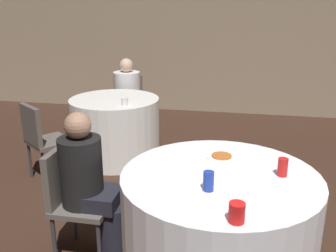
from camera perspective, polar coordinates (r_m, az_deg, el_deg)
The scene contains 13 objects.
wall_back at distance 6.53m, azimuth 12.16°, elevation 13.86°, with size 16.00×0.06×2.80m.
table_near at distance 2.70m, azimuth 7.65°, elevation -14.67°, with size 1.33×1.33×0.76m.
table_far at distance 4.64m, azimuth -7.99°, elevation -0.39°, with size 1.07×1.07×0.76m.
chair_near_west at distance 2.87m, azimuth -14.48°, elevation -9.84°, with size 0.41×0.40×0.85m.
chair_far_north at distance 5.49m, azimuth -6.03°, elevation 4.07°, with size 0.44×0.45×0.85m.
chair_far_southwest at distance 4.16m, azimuth -18.80°, elevation -1.38°, with size 0.56×0.56×0.85m.
person_black_shirt at distance 2.79m, azimuth -11.42°, elevation -9.43°, with size 0.49×0.31×1.13m.
person_white_shirt at distance 5.33m, azimuth -6.33°, elevation 4.35°, with size 0.40×0.53×1.12m.
pizza_plate_near at distance 2.79m, azimuth 8.18°, elevation -4.61°, with size 0.23×0.23×0.02m.
soda_can_red at distance 2.57m, azimuth 17.07°, elevation -6.01°, with size 0.07×0.07×0.12m.
soda_can_blue at distance 2.28m, azimuth 6.19°, elevation -8.35°, with size 0.07×0.07×0.12m.
cup_near at distance 2.00m, azimuth 10.43°, elevation -12.85°, with size 0.09×0.09×0.11m.
cup_far at distance 4.19m, azimuth -6.64°, elevation 3.70°, with size 0.08×0.08×0.09m.
Camera 1 is at (-0.09, -2.14, 1.83)m, focal length 40.00 mm.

